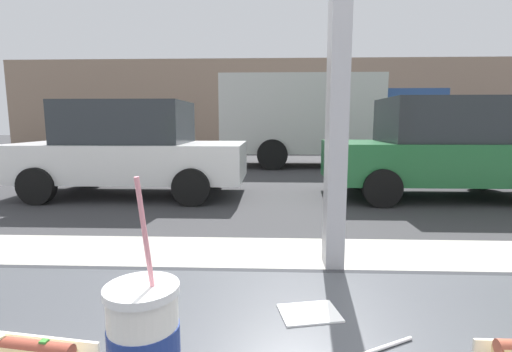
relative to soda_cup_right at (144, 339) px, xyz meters
The scene contains 9 objects.
ground_plane 8.52m from the soda_cup_right, 87.58° to the left, with size 60.00×60.00×0.00m, color #38383A.
sidewalk_strip 2.31m from the soda_cup_right, 80.10° to the left, with size 16.00×2.80×0.15m, color #B2ADA3.
building_facade_far 19.53m from the soda_cup_right, 88.95° to the left, with size 28.00×1.20×4.57m, color gray.
soda_cup_right is the anchor object (origin of this frame).
loose_straw 0.39m from the soda_cup_right, 17.41° to the left, with size 0.01×0.01×0.19m, color white.
napkin_wrapper 0.37m from the soda_cup_right, 42.74° to the left, with size 0.12×0.09×0.00m, color white.
parked_car_white 6.97m from the soda_cup_right, 110.91° to the left, with size 4.28×1.97×1.78m.
parked_car_green 7.30m from the soda_cup_right, 63.03° to the left, with size 4.11×1.92×1.83m.
box_truck 11.69m from the soda_cup_right, 80.94° to the left, with size 6.58×2.44×2.80m.
Camera 1 is at (-0.18, -0.93, 1.40)m, focal length 26.20 mm.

